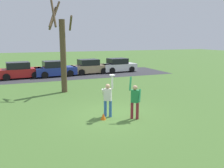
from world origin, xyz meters
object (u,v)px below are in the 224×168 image
at_px(parked_car_blue, 55,69).
at_px(bare_tree_tall, 62,50).
at_px(parked_car_white, 118,66).
at_px(field_cone_orange, 103,116).
at_px(frisbee_disc, 112,75).
at_px(parked_car_red, 20,71).
at_px(parked_car_tan, 89,67).
at_px(person_catcher, 108,97).
at_px(person_defender, 135,99).

height_order(parked_car_blue, bare_tree_tall, bare_tree_tall).
height_order(parked_car_white, field_cone_orange, parked_car_white).
height_order(frisbee_disc, parked_car_blue, frisbee_disc).
bearing_deg(parked_car_white, parked_car_red, 178.14).
bearing_deg(parked_car_tan, frisbee_disc, -106.63).
bearing_deg(person_catcher, parked_car_tan, 113.36).
bearing_deg(field_cone_orange, bare_tree_tall, 96.22).
relative_size(frisbee_disc, field_cone_orange, 0.89).
relative_size(person_catcher, frisbee_disc, 7.34).
bearing_deg(field_cone_orange, parked_car_red, 104.54).
distance_m(parked_car_tan, field_cone_orange, 15.06).
bearing_deg(person_catcher, parked_car_red, 142.19).
bearing_deg(frisbee_disc, person_catcher, 144.08).
distance_m(parked_car_blue, parked_car_tan, 3.83).
xyz_separation_m(person_defender, parked_car_white, (5.61, 15.17, -0.25)).
xyz_separation_m(parked_car_white, field_cone_orange, (-7.05, -14.72, -0.57)).
xyz_separation_m(person_catcher, frisbee_disc, (0.18, -0.13, 1.11)).
height_order(frisbee_disc, field_cone_orange, frisbee_disc).
distance_m(person_defender, parked_car_tan, 15.22).
relative_size(parked_car_white, bare_tree_tall, 0.64).
xyz_separation_m(person_catcher, bare_tree_tall, (-1.08, 6.25, 2.02)).
xyz_separation_m(frisbee_disc, parked_car_blue, (-0.80, 13.93, -1.37)).
xyz_separation_m(frisbee_disc, parked_car_white, (6.51, 14.52, -1.37)).
bearing_deg(parked_car_tan, parked_car_blue, -177.50).
height_order(frisbee_disc, parked_car_red, frisbee_disc).
xyz_separation_m(person_defender, frisbee_disc, (-0.90, 0.65, 1.11)).
bearing_deg(field_cone_orange, person_defender, -17.15).
bearing_deg(frisbee_disc, person_defender, -35.92).
bearing_deg(person_catcher, field_cone_orange, -100.70).
height_order(person_catcher, parked_car_tan, person_catcher).
xyz_separation_m(person_defender, parked_car_blue, (-1.69, 14.58, -0.25)).
bearing_deg(field_cone_orange, parked_car_tan, 76.38).
bearing_deg(parked_car_blue, bare_tree_tall, -98.38).
xyz_separation_m(parked_car_tan, bare_tree_tall, (-4.26, -8.04, 2.27)).
height_order(person_catcher, bare_tree_tall, bare_tree_tall).
xyz_separation_m(person_defender, bare_tree_tall, (-2.16, 7.03, 2.02)).
xyz_separation_m(person_catcher, parked_car_white, (6.69, 14.39, -0.25)).
distance_m(person_catcher, frisbee_disc, 1.13).
xyz_separation_m(parked_car_red, bare_tree_tall, (2.96, -7.57, 2.27)).
relative_size(person_defender, parked_car_blue, 0.48).
distance_m(parked_car_tan, parked_car_white, 3.51).
bearing_deg(parked_car_red, parked_car_white, -1.86).
distance_m(person_defender, field_cone_orange, 1.71).
bearing_deg(parked_car_white, bare_tree_tall, -138.54).
bearing_deg(field_cone_orange, person_catcher, 43.38).
relative_size(person_defender, field_cone_orange, 6.39).
xyz_separation_m(person_defender, parked_car_tan, (2.11, 15.07, -0.25)).
bearing_deg(bare_tree_tall, frisbee_disc, -78.85).
bearing_deg(bare_tree_tall, parked_car_red, 111.32).
distance_m(person_catcher, parked_car_blue, 13.81).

